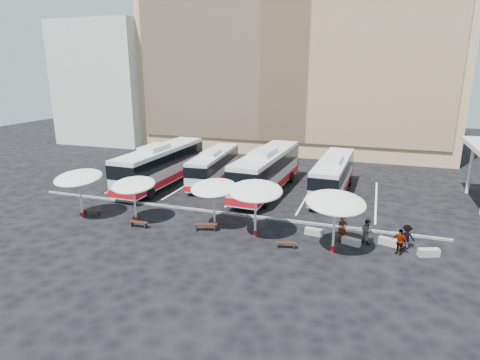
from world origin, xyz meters
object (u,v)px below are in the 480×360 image
(sunshade_1, at_px, (133,185))
(wood_bench_2, at_px, (205,225))
(bus_1, at_px, (214,165))
(sunshade_4, at_px, (336,203))
(conc_bench_3, at_px, (429,253))
(wood_bench_0, at_px, (92,211))
(wood_bench_1, at_px, (139,223))
(sunshade_0, at_px, (78,178))
(conc_bench_2, at_px, (388,242))
(passenger_1, at_px, (367,231))
(passenger_2, at_px, (400,242))
(bus_2, at_px, (267,169))
(conc_bench_0, at_px, (314,232))
(bus_0, at_px, (161,164))
(sunshade_2, at_px, (214,188))
(bus_3, at_px, (333,175))
(sunshade_3, at_px, (256,191))
(passenger_3, at_px, (406,237))
(wood_bench_3, at_px, (286,244))
(passenger_0, at_px, (342,229))
(conc_bench_1, at_px, (351,242))

(sunshade_1, bearing_deg, wood_bench_2, 0.53)
(bus_1, distance_m, sunshade_4, 18.43)
(sunshade_1, height_order, conc_bench_3, sunshade_1)
(wood_bench_0, bearing_deg, wood_bench_2, -0.04)
(wood_bench_1, bearing_deg, wood_bench_2, 11.76)
(sunshade_0, bearing_deg, conc_bench_2, 5.60)
(wood_bench_2, xyz_separation_m, passenger_1, (10.99, 1.49, 0.46))
(conc_bench_2, distance_m, passenger_2, 1.42)
(bus_1, xyz_separation_m, bus_2, (5.93, -1.48, 0.41))
(conc_bench_0, relative_size, passenger_1, 0.74)
(bus_0, height_order, conc_bench_0, bus_0)
(wood_bench_1, distance_m, conc_bench_0, 12.66)
(sunshade_2, distance_m, sunshade_4, 8.80)
(sunshade_4, relative_size, wood_bench_0, 3.50)
(bus_2, relative_size, bus_3, 1.15)
(sunshade_3, relative_size, passenger_2, 2.77)
(sunshade_0, relative_size, conc_bench_3, 2.89)
(sunshade_3, xyz_separation_m, passenger_3, (9.76, 1.17, -2.45))
(wood_bench_3, distance_m, conc_bench_3, 8.81)
(wood_bench_1, distance_m, passenger_0, 14.48)
(conc_bench_3, height_order, passenger_2, passenger_2)
(sunshade_3, relative_size, conc_bench_3, 3.58)
(bus_0, height_order, sunshade_4, bus_0)
(bus_2, height_order, wood_bench_3, bus_2)
(sunshade_4, bearing_deg, passenger_3, 24.33)
(wood_bench_2, relative_size, passenger_1, 1.01)
(wood_bench_3, xyz_separation_m, conc_bench_3, (8.64, 1.70, -0.07))
(sunshade_1, relative_size, sunshade_3, 0.77)
(conc_bench_0, xyz_separation_m, conc_bench_3, (7.23, -1.00, 0.01))
(bus_3, relative_size, sunshade_3, 2.53)
(bus_1, bearing_deg, wood_bench_0, -119.06)
(wood_bench_3, distance_m, conc_bench_1, 4.40)
(wood_bench_0, height_order, conc_bench_0, conc_bench_0)
(bus_0, bearing_deg, passenger_3, -18.62)
(passenger_1, bearing_deg, bus_3, -29.54)
(sunshade_3, distance_m, conc_bench_1, 7.13)
(sunshade_0, height_order, wood_bench_3, sunshade_0)
(sunshade_3, distance_m, conc_bench_3, 11.49)
(bus_1, height_order, wood_bench_3, bus_1)
(bus_2, relative_size, sunshade_4, 2.70)
(bus_1, distance_m, conc_bench_3, 22.17)
(conc_bench_1, bearing_deg, passenger_1, 33.67)
(wood_bench_2, relative_size, passenger_0, 0.95)
(bus_2, bearing_deg, bus_1, 168.81)
(sunshade_4, bearing_deg, bus_3, 96.43)
(bus_0, relative_size, wood_bench_0, 9.38)
(wood_bench_3, bearing_deg, bus_3, 83.05)
(conc_bench_2, distance_m, passenger_0, 3.07)
(bus_0, relative_size, sunshade_1, 3.74)
(bus_2, distance_m, conc_bench_3, 16.48)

